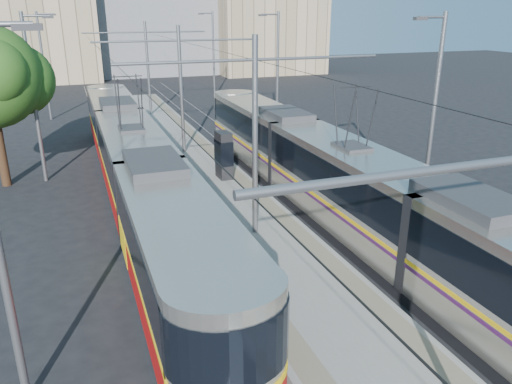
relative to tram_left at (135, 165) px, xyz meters
name	(u,v)px	position (x,y,z in m)	size (l,w,h in m)	color
ground	(374,377)	(3.60, -13.36, -1.71)	(160.00, 160.00, 0.00)	black
platform	(197,168)	(3.60, 3.64, -1.56)	(4.00, 50.00, 0.30)	gray
tactile_strip_left	(170,168)	(2.15, 3.64, -1.40)	(0.70, 50.00, 0.01)	gray
tactile_strip_right	(223,162)	(5.05, 3.64, -1.40)	(0.70, 50.00, 0.01)	gray
rails	(197,170)	(3.60, 3.64, -1.69)	(8.71, 70.00, 0.03)	gray
tram_left	(135,165)	(0.00, 0.00, 0.00)	(2.43, 29.08, 5.50)	black
tram_right	(349,185)	(7.20, -5.83, 0.15)	(2.43, 30.06, 5.50)	black
catenary	(208,93)	(3.60, 0.79, 2.82)	(9.20, 70.00, 7.00)	slate
street_lamps	(177,82)	(3.60, 7.64, 2.47)	(15.18, 38.22, 8.00)	slate
shelter	(224,154)	(4.37, 1.14, -0.21)	(0.68, 1.06, 2.28)	black
building_left	(24,23)	(-6.40, 46.64, 4.91)	(16.32, 12.24, 13.22)	tan
building_centre	(154,18)	(9.60, 50.64, 5.38)	(18.36, 14.28, 14.16)	slate
building_right	(266,24)	(23.60, 44.64, 4.66)	(14.28, 10.20, 12.72)	tan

